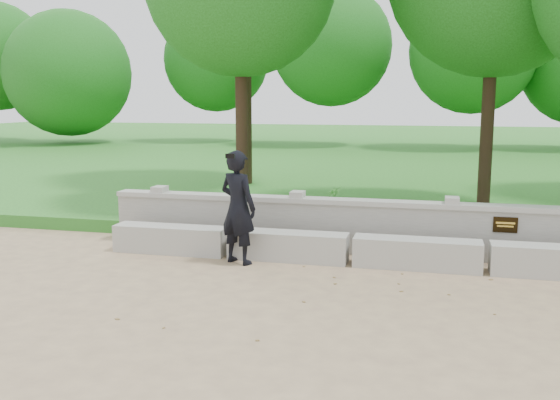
{
  "coord_description": "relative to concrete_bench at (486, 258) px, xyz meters",
  "views": [
    {
      "loc": [
        -0.8,
        -7.47,
        2.55
      ],
      "look_at": [
        -3.07,
        1.68,
        1.0
      ],
      "focal_mm": 40.0,
      "sensor_mm": 36.0,
      "label": 1
    }
  ],
  "objects": [
    {
      "name": "concrete_bench",
      "position": [
        0.0,
        0.0,
        0.0
      ],
      "size": [
        11.9,
        0.45,
        0.45
      ],
      "color": "#B4B2AA",
      "rests_on": "ground"
    },
    {
      "name": "shrub_a",
      "position": [
        -4.24,
        1.4,
        0.32
      ],
      "size": [
        0.37,
        0.36,
        0.59
      ],
      "primitive_type": "imported",
      "rotation": [
        0.0,
        0.0,
        0.7
      ],
      "color": "#38842D",
      "rests_on": "lawn"
    },
    {
      "name": "man_main",
      "position": [
        -3.7,
        -0.37,
        0.66
      ],
      "size": [
        0.76,
        0.71,
        1.76
      ],
      "color": "black",
      "rests_on": "ground"
    },
    {
      "name": "shrub_d",
      "position": [
        -2.65,
        2.39,
        0.33
      ],
      "size": [
        0.45,
        0.46,
        0.61
      ],
      "primitive_type": "imported",
      "rotation": [
        0.0,
        0.0,
        5.42
      ],
      "color": "#38842D",
      "rests_on": "lawn"
    },
    {
      "name": "lawn",
      "position": [
        -0.0,
        12.1,
        -0.1
      ],
      "size": [
        40.0,
        22.0,
        0.25
      ],
      "primitive_type": "cube",
      "color": "#286524",
      "rests_on": "ground"
    },
    {
      "name": "parapet_wall",
      "position": [
        0.0,
        0.7,
        0.24
      ],
      "size": [
        12.5,
        0.35,
        0.9
      ],
      "color": "#AAA7A0",
      "rests_on": "ground"
    },
    {
      "name": "ground",
      "position": [
        -0.0,
        -1.9,
        -0.22
      ],
      "size": [
        80.0,
        80.0,
        0.0
      ],
      "primitive_type": "plane",
      "color": "tan",
      "rests_on": "ground"
    }
  ]
}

